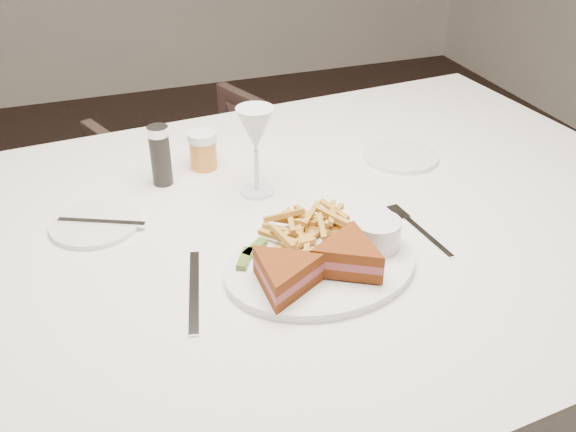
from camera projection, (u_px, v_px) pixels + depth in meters
The scene contains 3 objects.
table at pixel (280, 375), 1.35m from camera, with size 1.60×1.07×0.75m, color silver.
chair_far at pixel (206, 185), 2.21m from camera, with size 0.58×0.55×0.60m, color #432F29.
table_setting at pixel (293, 222), 1.10m from camera, with size 0.81×0.59×0.18m.
Camera 1 is at (0.05, -1.20, 1.37)m, focal length 40.00 mm.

